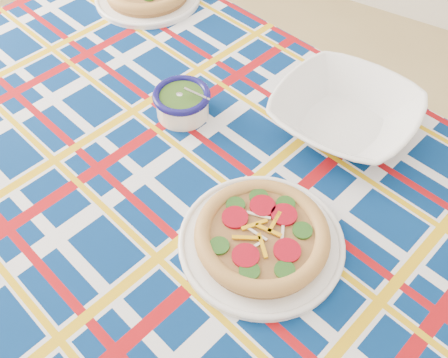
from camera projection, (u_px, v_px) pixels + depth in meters
The scene contains 6 objects.
floor at pixel (159, 239), 1.97m from camera, with size 4.00×4.00×0.00m, color #A38954.
dining_table at pixel (192, 208), 1.13m from camera, with size 1.99×1.49×0.83m.
tablecloth at pixel (192, 201), 1.11m from camera, with size 1.82×1.15×0.12m, color navy, non-canonical shape.
main_focaccia_plate at pixel (262, 235), 0.95m from camera, with size 0.33×0.33×0.06m, color olive, non-canonical shape.
pesto_bowl at pixel (182, 101), 1.17m from camera, with size 0.14×0.14×0.08m, color #213F11, non-canonical shape.
serving_bowl at pixel (345, 114), 1.15m from camera, with size 0.32×0.32×0.08m, color white.
Camera 1 is at (0.77, -0.76, 1.68)m, focal length 40.00 mm.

